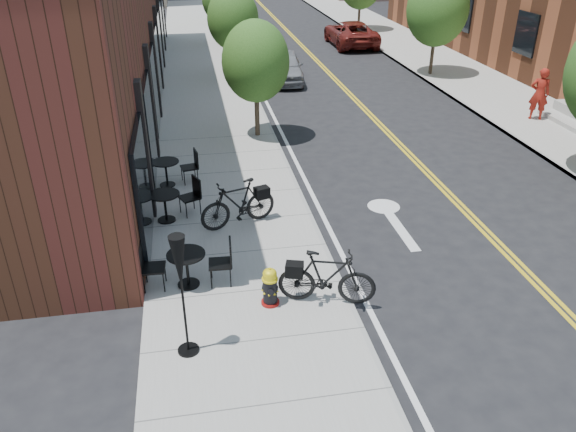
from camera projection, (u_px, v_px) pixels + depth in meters
ground at (343, 286)px, 11.59m from camera, size 120.00×120.00×0.00m
sidewalk_near at (215, 129)px, 19.93m from camera, size 4.00×70.00×0.12m
sidewalk_far at (525, 111)px, 21.79m from camera, size 4.00×70.00×0.12m
building_near at (83, 14)px, 21.08m from camera, size 5.00×28.00×7.00m
tree_near_a at (256, 62)px, 18.08m from camera, size 2.20×2.20×3.81m
tree_near_b at (233, 19)px, 24.97m from camera, size 2.30×2.30×3.98m
tree_near_c at (220, 0)px, 32.00m from camera, size 2.10×2.10×3.67m
tree_far_b at (438, 9)px, 25.37m from camera, size 2.80×2.80×4.62m
fire_hydrant at (270, 287)px, 10.68m from camera, size 0.44×0.44×0.81m
bicycle_left at (238, 203)px, 13.36m from camera, size 2.00×1.13×1.16m
bicycle_right at (327, 278)px, 10.64m from camera, size 1.95×1.05×1.13m
bistro_set_a at (187, 265)px, 11.18m from camera, size 1.79×0.81×0.96m
bistro_set_b at (165, 203)px, 13.60m from camera, size 1.78×1.11×0.95m
bistro_set_c at (166, 170)px, 15.41m from camera, size 1.77×0.87×0.93m
patio_umbrella at (180, 271)px, 8.90m from camera, size 0.37×0.37×2.29m
parked_car_a at (284, 66)px, 25.67m from camera, size 2.08×4.17×1.37m
parked_car_b at (250, 39)px, 31.28m from camera, size 1.90×4.38×1.40m
parked_car_c at (243, 27)px, 34.65m from camera, size 2.57×5.22×1.46m
parked_car_far at (351, 33)px, 32.76m from camera, size 2.42×5.13×1.42m
pedestrian at (539, 94)px, 20.32m from camera, size 0.81×0.69×1.87m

